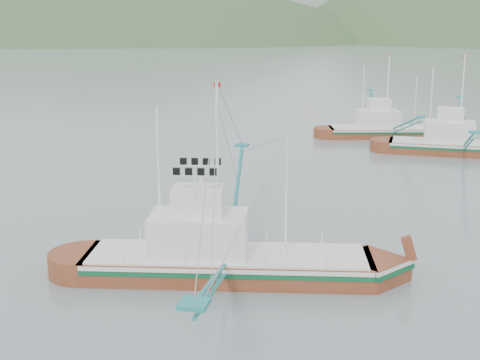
# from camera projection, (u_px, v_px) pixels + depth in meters

# --- Properties ---
(ground) EXTENTS (1200.00, 1200.00, 0.00)m
(ground) POSITION_uv_depth(u_px,v_px,m) (215.00, 266.00, 34.53)
(ground) COLOR slate
(ground) RESTS_ON ground
(main_boat) EXTENTS (14.62, 25.54, 10.41)m
(main_boat) POSITION_uv_depth(u_px,v_px,m) (224.00, 243.00, 32.78)
(main_boat) COLOR maroon
(main_boat) RESTS_ON ground
(bg_boat_far) EXTENTS (13.52, 23.35, 9.59)m
(bg_boat_far) POSITION_uv_depth(u_px,v_px,m) (389.00, 121.00, 72.21)
(bg_boat_far) COLOR maroon
(bg_boat_far) RESTS_ON ground
(bg_boat_right) EXTENTS (13.89, 24.88, 10.07)m
(bg_boat_right) POSITION_uv_depth(u_px,v_px,m) (461.00, 140.00, 63.03)
(bg_boat_right) COLOR maroon
(bg_boat_right) RESTS_ON ground
(headland_left) EXTENTS (448.00, 308.00, 210.00)m
(headland_left) POSITION_uv_depth(u_px,v_px,m) (81.00, 40.00, 414.26)
(headland_left) COLOR #35562C
(headland_left) RESTS_ON ground
(ridge_distant) EXTENTS (960.00, 400.00, 240.00)m
(ridge_distant) POSITION_uv_depth(u_px,v_px,m) (419.00, 35.00, 559.62)
(ridge_distant) COLOR slate
(ridge_distant) RESTS_ON ground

